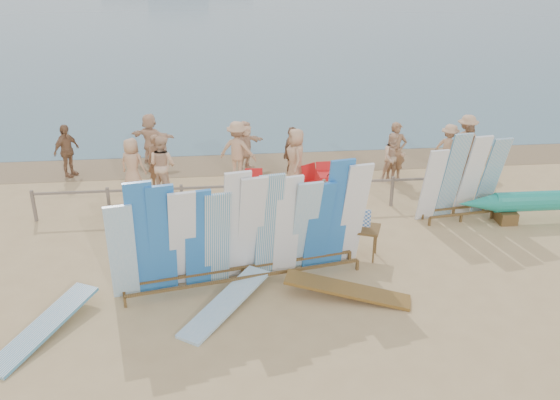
{
  "coord_description": "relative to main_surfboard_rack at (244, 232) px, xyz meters",
  "views": [
    {
      "loc": [
        -0.85,
        -12.34,
        7.02
      ],
      "look_at": [
        0.56,
        1.18,
        1.12
      ],
      "focal_mm": 38.0,
      "sensor_mm": 36.0,
      "label": 1
    }
  ],
  "objects": [
    {
      "name": "flat_board_e",
      "position": [
        -3.99,
        -1.53,
        -1.27
      ],
      "size": [
        1.75,
        2.64,
        0.35
      ],
      "primitive_type": "cube",
      "rotation": [
        0.11,
        0.0,
        -0.48
      ],
      "color": "silver",
      "rests_on": "ground"
    },
    {
      "name": "beach_chair_left",
      "position": [
        0.51,
        4.89,
        -1.03
      ],
      "size": [
        0.56,
        0.58,
        0.83
      ],
      "rotation": [
        0.0,
        0.0,
        -0.07
      ],
      "color": "red",
      "rests_on": "ground"
    },
    {
      "name": "main_surfboard_rack",
      "position": [
        0.0,
        0.0,
        0.0
      ],
      "size": [
        5.72,
        1.76,
        2.82
      ],
      "rotation": [
        0.0,
        0.0,
        0.19
      ],
      "color": "brown",
      "rests_on": "ground"
    },
    {
      "name": "beachgoer_7",
      "position": [
        5.1,
        5.9,
        -0.33
      ],
      "size": [
        0.7,
        0.4,
        1.88
      ],
      "primitive_type": "imported",
      "rotation": [
        0.0,
        0.0,
        6.25
      ],
      "color": "#8C6042",
      "rests_on": "ground"
    },
    {
      "name": "stroller",
      "position": [
        2.6,
        4.56,
        -0.84
      ],
      "size": [
        0.56,
        0.78,
        1.05
      ],
      "rotation": [
        0.0,
        0.0,
        0.03
      ],
      "color": "red",
      "rests_on": "ground"
    },
    {
      "name": "flat_board_c",
      "position": [
        2.15,
        -0.86,
        -1.27
      ],
      "size": [
        2.73,
        1.34,
        0.41
      ],
      "primitive_type": "cube",
      "rotation": [
        0.13,
        0.0,
        1.26
      ],
      "color": "brown",
      "rests_on": "ground"
    },
    {
      "name": "beachgoer_3",
      "position": [
        0.1,
        6.58,
        -0.33
      ],
      "size": [
        1.31,
        0.92,
        1.87
      ],
      "primitive_type": "imported",
      "rotation": [
        0.0,
        0.0,
        2.76
      ],
      "color": "tan",
      "rests_on": "ground"
    },
    {
      "name": "flat_board_b",
      "position": [
        -0.45,
        -1.0,
        -1.27
      ],
      "size": [
        2.03,
        2.52,
        0.29
      ],
      "primitive_type": "cube",
      "rotation": [
        0.08,
        0.0,
        -0.62
      ],
      "color": "#89BBDC",
      "rests_on": "ground"
    },
    {
      "name": "beachgoer_4",
      "position": [
        1.81,
        6.31,
        -0.41
      ],
      "size": [
        0.91,
        1.09,
        1.72
      ],
      "primitive_type": "imported",
      "rotation": [
        0.0,
        0.0,
        1.01
      ],
      "color": "#8C6042",
      "rests_on": "ground"
    },
    {
      "name": "beachgoer_8",
      "position": [
        5.0,
        5.74,
        -0.47
      ],
      "size": [
        0.79,
        0.4,
        1.6
      ],
      "primitive_type": "imported",
      "rotation": [
        0.0,
        0.0,
        6.25
      ],
      "color": "beige",
      "rests_on": "ground"
    },
    {
      "name": "beachgoer_1",
      "position": [
        -2.4,
        6.02,
        -0.43
      ],
      "size": [
        0.68,
        0.47,
        1.68
      ],
      "primitive_type": "imported",
      "rotation": [
        0.0,
        0.0,
        0.24
      ],
      "color": "#8C6042",
      "rests_on": "ground"
    },
    {
      "name": "beachgoer_extra_1",
      "position": [
        -5.4,
        7.26,
        -0.4
      ],
      "size": [
        0.93,
        1.09,
        1.74
      ],
      "primitive_type": "imported",
      "rotation": [
        0.0,
        0.0,
        0.99
      ],
      "color": "#8C6042",
      "rests_on": "ground"
    },
    {
      "name": "beachgoer_0",
      "position": [
        -3.13,
        5.82,
        -0.44
      ],
      "size": [
        0.9,
        0.68,
        1.66
      ],
      "primitive_type": "imported",
      "rotation": [
        0.0,
        0.0,
        2.72
      ],
      "color": "tan",
      "rests_on": "ground"
    },
    {
      "name": "beachgoer_11",
      "position": [
        -2.82,
        8.32,
        -0.4
      ],
      "size": [
        1.69,
        1.13,
        1.75
      ],
      "primitive_type": "imported",
      "rotation": [
        0.0,
        0.0,
        2.73
      ],
      "color": "beige",
      "rests_on": "ground"
    },
    {
      "name": "beachgoer_5",
      "position": [
        0.38,
        7.32,
        -0.43
      ],
      "size": [
        1.35,
        1.53,
        1.67
      ],
      "primitive_type": "imported",
      "rotation": [
        0.0,
        0.0,
        0.91
      ],
      "color": "beige",
      "rests_on": "ground"
    },
    {
      "name": "beachgoer_2",
      "position": [
        -2.2,
        5.52,
        -0.36
      ],
      "size": [
        0.95,
        0.87,
        1.81
      ],
      "primitive_type": "imported",
      "rotation": [
        0.0,
        0.0,
        2.48
      ],
      "color": "beige",
      "rests_on": "ground"
    },
    {
      "name": "ground",
      "position": [
        0.43,
        0.82,
        -1.27
      ],
      "size": [
        160.0,
        160.0,
        0.0
      ],
      "primitive_type": "plane",
      "color": "tan",
      "rests_on": "ground"
    },
    {
      "name": "wet_sand_strip",
      "position": [
        0.43,
        8.02,
        -1.27
      ],
      "size": [
        40.0,
        2.6,
        0.01
      ],
      "primitive_type": "cube",
      "color": "olive",
      "rests_on": "ground"
    },
    {
      "name": "beachgoer_6",
      "position": [
        1.86,
        5.63,
        -0.33
      ],
      "size": [
        0.52,
        0.95,
        1.87
      ],
      "primitive_type": "imported",
      "rotation": [
        0.0,
        0.0,
        4.8
      ],
      "color": "tan",
      "rests_on": "ground"
    },
    {
      "name": "beachgoer_9",
      "position": [
        7.07,
        6.44,
        -0.46
      ],
      "size": [
        1.03,
        1.05,
        1.61
      ],
      "primitive_type": "imported",
      "rotation": [
        0.0,
        0.0,
        2.33
      ],
      "color": "tan",
      "rests_on": "ground"
    },
    {
      "name": "beach_chair_right",
      "position": [
        2.33,
        5.11,
        -1.02
      ],
      "size": [
        0.74,
        0.75,
        0.84
      ],
      "rotation": [
        0.0,
        0.0,
        0.6
      ],
      "color": "red",
      "rests_on": "ground"
    },
    {
      "name": "side_surfboard_rack",
      "position": [
        6.02,
        2.75,
        -0.1
      ],
      "size": [
        2.35,
        0.96,
        2.58
      ],
      "rotation": [
        0.0,
        0.0,
        0.14
      ],
      "color": "brown",
      "rests_on": "ground"
    },
    {
      "name": "fence",
      "position": [
        0.43,
        3.82,
        -0.64
      ],
      "size": [
        12.08,
        0.08,
        0.9
      ],
      "color": "#746558",
      "rests_on": "ground"
    },
    {
      "name": "vendor_table",
      "position": [
        2.81,
        0.95,
        -0.85
      ],
      "size": [
        1.12,
        0.96,
        1.25
      ],
      "rotation": [
        0.0,
        0.0,
        -0.37
      ],
      "color": "brown",
      "rests_on": "ground"
    },
    {
      "name": "beachgoer_10",
      "position": [
        7.44,
        5.75,
        -0.37
      ],
      "size": [
        1.12,
        0.98,
        1.8
      ],
      "primitive_type": "imported",
      "rotation": [
        0.0,
        0.0,
        3.75
      ],
      "color": "#8C6042",
      "rests_on": "ground"
    },
    {
      "name": "beachgoer_extra_0",
      "position": [
        7.75,
        6.69,
        -0.35
      ],
      "size": [
        1.28,
        0.81,
        1.84
      ],
      "primitive_type": "imported",
      "rotation": [
        0.0,
        0.0,
        2.85
      ],
      "color": "tan",
      "rests_on": "ground"
    }
  ]
}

